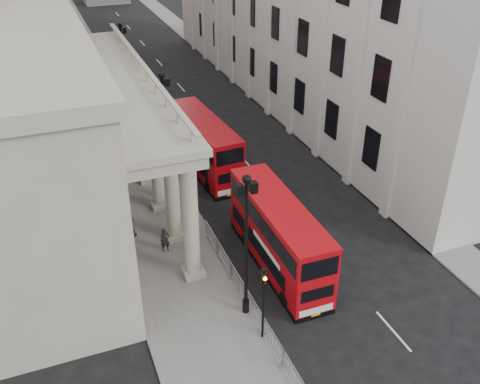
{
  "coord_description": "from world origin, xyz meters",
  "views": [
    {
      "loc": [
        -8.66,
        -15.86,
        20.13
      ],
      "look_at": [
        1.83,
        11.09,
        3.14
      ],
      "focal_mm": 40.0,
      "sensor_mm": 36.0,
      "label": 1
    }
  ],
  "objects_px": {
    "pedestrian_b": "(129,224)",
    "pedestrian_c": "(165,187)",
    "traffic_light": "(264,291)",
    "bus_far": "(204,144)",
    "lamp_post_north": "(124,60)",
    "pedestrian_a": "(165,240)",
    "lamp_post_south": "(246,238)",
    "bus_near": "(279,234)",
    "lamp_post_mid": "(165,120)"
  },
  "relations": [
    {
      "from": "pedestrian_b",
      "to": "pedestrian_c",
      "type": "height_order",
      "value": "pedestrian_b"
    },
    {
      "from": "traffic_light",
      "to": "pedestrian_c",
      "type": "bearing_deg",
      "value": 94.25
    },
    {
      "from": "bus_far",
      "to": "lamp_post_north",
      "type": "bearing_deg",
      "value": 97.23
    },
    {
      "from": "lamp_post_north",
      "to": "pedestrian_a",
      "type": "bearing_deg",
      "value": -95.95
    },
    {
      "from": "lamp_post_north",
      "to": "traffic_light",
      "type": "height_order",
      "value": "lamp_post_north"
    },
    {
      "from": "lamp_post_south",
      "to": "pedestrian_a",
      "type": "relative_size",
      "value": 5.22
    },
    {
      "from": "traffic_light",
      "to": "bus_near",
      "type": "relative_size",
      "value": 0.43
    },
    {
      "from": "bus_far",
      "to": "pedestrian_b",
      "type": "distance_m",
      "value": 10.42
    },
    {
      "from": "lamp_post_mid",
      "to": "traffic_light",
      "type": "xyz_separation_m",
      "value": [
        0.1,
        -18.02,
        -1.8
      ]
    },
    {
      "from": "pedestrian_b",
      "to": "pedestrian_a",
      "type": "bearing_deg",
      "value": 128.82
    },
    {
      "from": "bus_near",
      "to": "lamp_post_north",
      "type": "bearing_deg",
      "value": 97.23
    },
    {
      "from": "bus_near",
      "to": "pedestrian_b",
      "type": "height_order",
      "value": "bus_near"
    },
    {
      "from": "lamp_post_mid",
      "to": "bus_far",
      "type": "relative_size",
      "value": 0.82
    },
    {
      "from": "lamp_post_north",
      "to": "pedestrian_a",
      "type": "height_order",
      "value": "lamp_post_north"
    },
    {
      "from": "traffic_light",
      "to": "bus_far",
      "type": "distance_m",
      "value": 18.68
    },
    {
      "from": "bus_far",
      "to": "pedestrian_b",
      "type": "relative_size",
      "value": 5.49
    },
    {
      "from": "bus_far",
      "to": "pedestrian_c",
      "type": "bearing_deg",
      "value": -144.34
    },
    {
      "from": "lamp_post_north",
      "to": "pedestrian_b",
      "type": "xyz_separation_m",
      "value": [
        -4.39,
        -22.78,
        -3.87
      ]
    },
    {
      "from": "bus_near",
      "to": "pedestrian_a",
      "type": "xyz_separation_m",
      "value": [
        -5.94,
        3.66,
        -1.32
      ]
    },
    {
      "from": "lamp_post_south",
      "to": "pedestrian_a",
      "type": "bearing_deg",
      "value": 111.03
    },
    {
      "from": "lamp_post_north",
      "to": "lamp_post_mid",
      "type": "bearing_deg",
      "value": -90.0
    },
    {
      "from": "pedestrian_a",
      "to": "traffic_light",
      "type": "bearing_deg",
      "value": -69.54
    },
    {
      "from": "lamp_post_south",
      "to": "pedestrian_c",
      "type": "relative_size",
      "value": 4.79
    },
    {
      "from": "lamp_post_mid",
      "to": "pedestrian_b",
      "type": "height_order",
      "value": "lamp_post_mid"
    },
    {
      "from": "traffic_light",
      "to": "bus_far",
      "type": "height_order",
      "value": "traffic_light"
    },
    {
      "from": "lamp_post_south",
      "to": "lamp_post_mid",
      "type": "distance_m",
      "value": 16.0
    },
    {
      "from": "lamp_post_north",
      "to": "bus_near",
      "type": "height_order",
      "value": "lamp_post_north"
    },
    {
      "from": "traffic_light",
      "to": "pedestrian_c",
      "type": "height_order",
      "value": "traffic_light"
    },
    {
      "from": "traffic_light",
      "to": "bus_near",
      "type": "height_order",
      "value": "traffic_light"
    },
    {
      "from": "lamp_post_mid",
      "to": "bus_far",
      "type": "distance_m",
      "value": 4.07
    },
    {
      "from": "lamp_post_north",
      "to": "pedestrian_b",
      "type": "bearing_deg",
      "value": -100.91
    },
    {
      "from": "pedestrian_b",
      "to": "pedestrian_c",
      "type": "distance_m",
      "value": 5.1
    },
    {
      "from": "bus_near",
      "to": "pedestrian_a",
      "type": "distance_m",
      "value": 7.1
    },
    {
      "from": "lamp_post_south",
      "to": "bus_near",
      "type": "height_order",
      "value": "lamp_post_south"
    },
    {
      "from": "lamp_post_mid",
      "to": "bus_near",
      "type": "relative_size",
      "value": 0.84
    },
    {
      "from": "traffic_light",
      "to": "pedestrian_c",
      "type": "distance_m",
      "value": 15.26
    },
    {
      "from": "bus_far",
      "to": "lamp_post_mid",
      "type": "bearing_deg",
      "value": -176.28
    },
    {
      "from": "traffic_light",
      "to": "pedestrian_a",
      "type": "height_order",
      "value": "traffic_light"
    },
    {
      "from": "lamp_post_mid",
      "to": "pedestrian_c",
      "type": "height_order",
      "value": "lamp_post_mid"
    },
    {
      "from": "lamp_post_south",
      "to": "bus_far",
      "type": "bearing_deg",
      "value": 79.46
    },
    {
      "from": "bus_near",
      "to": "bus_far",
      "type": "distance_m",
      "value": 13.24
    },
    {
      "from": "lamp_post_mid",
      "to": "traffic_light",
      "type": "relative_size",
      "value": 1.93
    },
    {
      "from": "lamp_post_mid",
      "to": "pedestrian_c",
      "type": "relative_size",
      "value": 4.79
    },
    {
      "from": "pedestrian_a",
      "to": "pedestrian_c",
      "type": "distance_m",
      "value": 6.42
    },
    {
      "from": "traffic_light",
      "to": "bus_near",
      "type": "distance_m",
      "value": 6.16
    },
    {
      "from": "traffic_light",
      "to": "lamp_post_mid",
      "type": "bearing_deg",
      "value": 90.32
    },
    {
      "from": "lamp_post_south",
      "to": "bus_near",
      "type": "bearing_deg",
      "value": 43.7
    },
    {
      "from": "pedestrian_a",
      "to": "lamp_post_mid",
      "type": "bearing_deg",
      "value": 77.36
    },
    {
      "from": "bus_near",
      "to": "pedestrian_c",
      "type": "bearing_deg",
      "value": 114.35
    },
    {
      "from": "lamp_post_north",
      "to": "pedestrian_c",
      "type": "relative_size",
      "value": 4.79
    }
  ]
}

